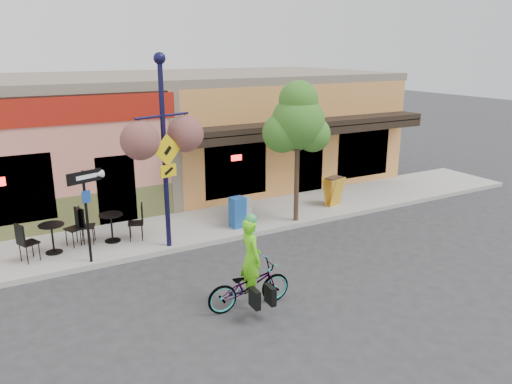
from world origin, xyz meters
The scene contains 14 objects.
ground centered at (0.00, 0.00, 0.00)m, with size 90.00×90.00×0.00m, color #2D2D30.
sidewalk centered at (0.00, 2.00, 0.07)m, with size 24.00×3.00×0.15m, color #9E9B93.
curb centered at (0.00, 0.55, 0.07)m, with size 24.00×0.12×0.15m, color #A8A59E.
building centered at (0.00, 7.50, 2.25)m, with size 18.20×8.20×4.50m, color #DB7E6C, non-canonical shape.
bicycle centered at (-1.84, -3.13, 0.51)m, with size 0.67×1.93×1.01m, color maroon.
cyclist_rider centered at (-1.79, -3.13, 0.90)m, with size 0.65×0.43×1.79m, color #65E518.
lamp_post centered at (-2.28, 0.76, 2.77)m, with size 1.67×0.67×5.25m, color #121034, non-canonical shape.
one_way_sign centered at (-4.42, 0.70, 1.36)m, with size 0.93×0.20×2.43m, color black, non-canonical shape.
cafe_set_left centered at (-5.18, 1.78, 0.68)m, with size 1.77×0.89×1.06m, color black, non-canonical shape.
cafe_set_right centered at (-3.59, 1.85, 0.68)m, with size 1.78×0.89×1.07m, color black, non-canonical shape.
newspaper_box_blue centered at (0.09, 1.17, 0.62)m, with size 0.43×0.38×0.95m, color #1A4F9F, non-canonical shape.
newspaper_box_grey centered at (0.45, 1.42, 0.56)m, with size 0.39×0.35×0.83m, color #B9B9B9, non-canonical shape.
street_tree centered at (2.01, 0.80, 2.39)m, with size 1.75×1.75×4.47m, color #3D7A26, non-canonical shape.
sandwich_board centered at (4.11, 1.34, 0.66)m, with size 0.61×0.45×1.02m, color gold, non-canonical shape.
Camera 1 is at (-6.53, -11.79, 5.48)m, focal length 35.00 mm.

